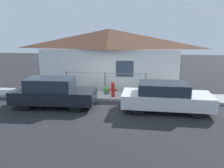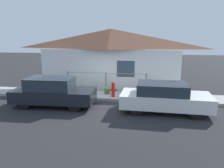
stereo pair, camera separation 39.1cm
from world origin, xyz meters
The scene contains 10 objects.
ground_plane centered at (0.00, 0.00, 0.00)m, with size 60.00×60.00×0.00m, color #262628.
sidewalk centered at (0.00, 0.83, 0.07)m, with size 24.00×1.67×0.15m.
house centered at (0.00, 3.29, 3.08)m, with size 9.34×2.23×3.91m.
fence centered at (0.00, 1.52, 0.79)m, with size 4.90×0.10×1.18m.
car_left centered at (-2.21, -1.17, 0.72)m, with size 4.12×1.82×1.45m.
car_right centered at (3.26, -1.16, 0.69)m, with size 4.16×1.88×1.35m.
fire_hydrant centered at (0.61, 0.43, 0.60)m, with size 0.45×0.20×0.86m.
potted_plant_near_hydrant centered at (0.17, 0.96, 0.38)m, with size 0.37×0.37×0.46m.
potted_plant_by_fence centered at (-2.16, 1.08, 0.52)m, with size 0.59×0.59×0.68m.
potted_plant_corner centered at (3.24, 0.93, 0.44)m, with size 0.45×0.45×0.55m.
Camera 1 is at (1.97, -11.22, 3.51)m, focal length 35.00 mm.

